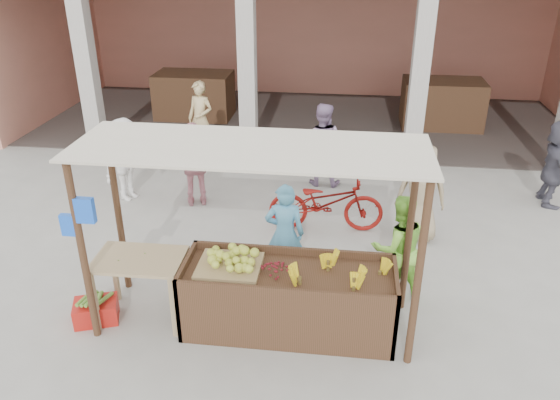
# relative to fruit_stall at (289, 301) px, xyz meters

# --- Properties ---
(ground) EXTENTS (60.00, 60.00, 0.00)m
(ground) POSITION_rel_fruit_stall_xyz_m (-0.50, 0.00, -0.40)
(ground) COLOR gray
(ground) RESTS_ON ground
(market_building) EXTENTS (14.40, 6.40, 4.20)m
(market_building) POSITION_rel_fruit_stall_xyz_m (-0.45, 8.93, 2.30)
(market_building) COLOR #E08D75
(market_building) RESTS_ON ground
(fruit_stall) EXTENTS (2.60, 0.95, 0.80)m
(fruit_stall) POSITION_rel_fruit_stall_xyz_m (0.00, 0.00, 0.00)
(fruit_stall) COLOR #492B1D
(fruit_stall) RESTS_ON ground
(stall_awning) EXTENTS (4.09, 1.35, 2.39)m
(stall_awning) POSITION_rel_fruit_stall_xyz_m (-0.51, 0.06, 1.58)
(stall_awning) COLOR #492B1D
(stall_awning) RESTS_ON ground
(banana_heap) EXTENTS (1.08, 0.59, 0.20)m
(banana_heap) POSITION_rel_fruit_stall_xyz_m (0.59, 0.00, 0.50)
(banana_heap) COLOR gold
(banana_heap) RESTS_ON fruit_stall
(melon_tray) EXTENTS (0.77, 0.67, 0.20)m
(melon_tray) POSITION_rel_fruit_stall_xyz_m (-0.74, 0.03, 0.50)
(melon_tray) COLOR olive
(melon_tray) RESTS_ON fruit_stall
(berry_heap) EXTENTS (0.47, 0.39, 0.15)m
(berry_heap) POSITION_rel_fruit_stall_xyz_m (-0.16, 0.02, 0.48)
(berry_heap) COLOR maroon
(berry_heap) RESTS_ON fruit_stall
(side_table) EXTENTS (1.11, 0.75, 0.89)m
(side_table) POSITION_rel_fruit_stall_xyz_m (-1.87, -0.02, 0.35)
(side_table) COLOR tan
(side_table) RESTS_ON ground
(papaya_pile) EXTENTS (0.62, 0.36, 0.18)m
(papaya_pile) POSITION_rel_fruit_stall_xyz_m (-1.87, -0.02, 0.58)
(papaya_pile) COLOR #45832B
(papaya_pile) RESTS_ON side_table
(red_crate) EXTENTS (0.64, 0.54, 0.28)m
(red_crate) POSITION_rel_fruit_stall_xyz_m (-2.47, -0.18, -0.26)
(red_crate) COLOR #B31A13
(red_crate) RESTS_ON ground
(plantain_bundle) EXTENTS (0.42, 0.29, 0.08)m
(plantain_bundle) POSITION_rel_fruit_stall_xyz_m (-2.47, -0.18, -0.08)
(plantain_bundle) COLOR olive
(plantain_bundle) RESTS_ON red_crate
(produce_sacks) EXTENTS (0.73, 0.68, 0.55)m
(produce_sacks) POSITION_rel_fruit_stall_xyz_m (2.39, 5.48, -0.12)
(produce_sacks) COLOR maroon
(produce_sacks) RESTS_ON ground
(vendor_blue) EXTENTS (0.63, 0.48, 1.61)m
(vendor_blue) POSITION_rel_fruit_stall_xyz_m (-0.17, 1.03, 0.41)
(vendor_blue) COLOR #4F9BC2
(vendor_blue) RESTS_ON ground
(vendor_green) EXTENTS (0.86, 0.63, 1.60)m
(vendor_green) POSITION_rel_fruit_stall_xyz_m (1.36, 0.85, 0.40)
(vendor_green) COLOR #81CD3E
(vendor_green) RESTS_ON ground
(motorcycle) EXTENTS (0.80, 2.02, 1.04)m
(motorcycle) POSITION_rel_fruit_stall_xyz_m (0.33, 2.63, 0.12)
(motorcycle) COLOR maroon
(motorcycle) RESTS_ON ground
(shopper_a) EXTENTS (0.94, 1.21, 1.69)m
(shopper_a) POSITION_rel_fruit_stall_xyz_m (-3.38, 3.36, 0.44)
(shopper_a) COLOR silver
(shopper_a) RESTS_ON ground
(shopper_b) EXTENTS (1.09, 0.80, 1.67)m
(shopper_b) POSITION_rel_fruit_stall_xyz_m (-2.05, 3.29, 0.44)
(shopper_b) COLOR #D38894
(shopper_b) RESTS_ON ground
(shopper_c) EXTENTS (0.89, 0.61, 1.79)m
(shopper_c) POSITION_rel_fruit_stall_xyz_m (1.83, 2.50, 0.49)
(shopper_c) COLOR tan
(shopper_c) RESTS_ON ground
(shopper_d) EXTENTS (0.71, 1.58, 1.68)m
(shopper_d) POSITION_rel_fruit_stall_xyz_m (4.38, 4.14, 0.44)
(shopper_d) COLOR #4C4A58
(shopper_d) RESTS_ON ground
(shopper_e) EXTENTS (0.76, 0.66, 1.73)m
(shopper_e) POSITION_rel_fruit_stall_xyz_m (-2.61, 5.80, 0.46)
(shopper_e) COLOR tan
(shopper_e) RESTS_ON ground
(shopper_f) EXTENTS (0.91, 0.56, 1.79)m
(shopper_f) POSITION_rel_fruit_stall_xyz_m (0.14, 4.50, 0.50)
(shopper_f) COLOR #977BA0
(shopper_f) RESTS_ON ground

